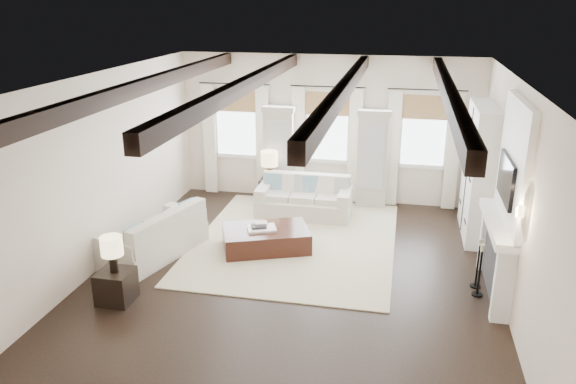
% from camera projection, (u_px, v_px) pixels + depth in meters
% --- Properties ---
extents(ground, '(7.50, 7.50, 0.00)m').
position_uv_depth(ground, '(294.00, 273.00, 9.29)').
color(ground, black).
rests_on(ground, ground).
extents(room_shell, '(6.54, 7.54, 3.22)m').
position_uv_depth(room_shell, '(348.00, 152.00, 9.35)').
color(room_shell, '#F4E3CE').
rests_on(room_shell, ground).
extents(area_rug, '(3.65, 4.46, 0.02)m').
position_uv_depth(area_rug, '(295.00, 241.00, 10.51)').
color(area_rug, beige).
rests_on(area_rug, ground).
extents(sofa_back, '(1.94, 0.88, 0.83)m').
position_uv_depth(sofa_back, '(304.00, 199.00, 11.69)').
color(sofa_back, beige).
rests_on(sofa_back, ground).
extents(sofa_left, '(1.42, 2.14, 0.84)m').
position_uv_depth(sofa_left, '(157.00, 238.00, 9.82)').
color(sofa_left, beige).
rests_on(sofa_left, ground).
extents(ottoman, '(1.75, 1.44, 0.40)m').
position_uv_depth(ottoman, '(266.00, 239.00, 10.13)').
color(ottoman, black).
rests_on(ottoman, ground).
extents(tray, '(0.61, 0.54, 0.04)m').
position_uv_depth(tray, '(262.00, 228.00, 10.03)').
color(tray, white).
rests_on(tray, ottoman).
extents(book_lower, '(0.32, 0.28, 0.04)m').
position_uv_depth(book_lower, '(259.00, 226.00, 10.02)').
color(book_lower, '#262628').
rests_on(book_lower, tray).
extents(book_upper, '(0.27, 0.24, 0.03)m').
position_uv_depth(book_upper, '(261.00, 223.00, 10.07)').
color(book_upper, beige).
rests_on(book_upper, book_lower).
extents(side_table_front, '(0.50, 0.50, 0.50)m').
position_uv_depth(side_table_front, '(116.00, 286.00, 8.37)').
color(side_table_front, black).
rests_on(side_table_front, ground).
extents(lamp_front, '(0.32, 0.32, 0.56)m').
position_uv_depth(lamp_front, '(112.00, 248.00, 8.16)').
color(lamp_front, black).
rests_on(lamp_front, side_table_front).
extents(side_table_back, '(0.40, 0.40, 0.60)m').
position_uv_depth(side_table_back, '(270.00, 192.00, 12.24)').
color(side_table_back, black).
rests_on(side_table_back, ground).
extents(lamp_back, '(0.36, 0.36, 0.62)m').
position_uv_depth(lamp_back, '(269.00, 160.00, 12.00)').
color(lamp_back, black).
rests_on(lamp_back, side_table_back).
extents(candlestick_near, '(0.17, 0.17, 0.85)m').
position_uv_depth(candlestick_near, '(479.00, 274.00, 8.50)').
color(candlestick_near, black).
rests_on(candlestick_near, ground).
extents(candlestick_far, '(0.17, 0.17, 0.82)m').
position_uv_depth(candlestick_far, '(477.00, 267.00, 8.76)').
color(candlestick_far, black).
rests_on(candlestick_far, ground).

